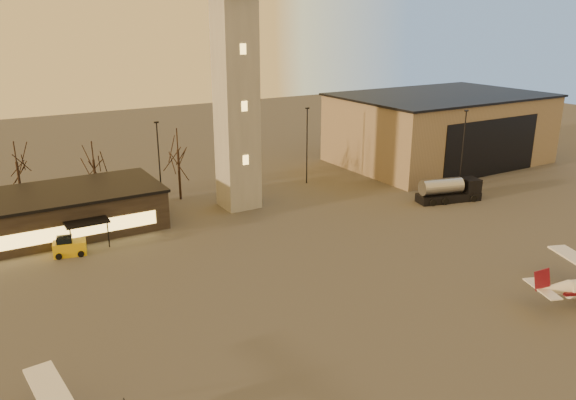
{
  "coord_description": "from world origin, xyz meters",
  "views": [
    {
      "loc": [
        -27.21,
        -26.81,
        21.1
      ],
      "look_at": [
        -3.44,
        13.0,
        6.03
      ],
      "focal_mm": 35.0,
      "sensor_mm": 36.0,
      "label": 1
    }
  ],
  "objects_px": {
    "control_tower": "(235,64)",
    "fuel_truck": "(449,192)",
    "hangar": "(440,128)",
    "terminal": "(33,216)",
    "service_cart": "(69,248)"
  },
  "relations": [
    {
      "from": "hangar",
      "to": "terminal",
      "type": "bearing_deg",
      "value": -178.03
    },
    {
      "from": "fuel_truck",
      "to": "service_cart",
      "type": "height_order",
      "value": "fuel_truck"
    },
    {
      "from": "service_cart",
      "to": "control_tower",
      "type": "bearing_deg",
      "value": 26.28
    },
    {
      "from": "control_tower",
      "to": "fuel_truck",
      "type": "bearing_deg",
      "value": -26.7
    },
    {
      "from": "terminal",
      "to": "service_cart",
      "type": "bearing_deg",
      "value": -73.52
    },
    {
      "from": "control_tower",
      "to": "hangar",
      "type": "xyz_separation_m",
      "value": [
        36.0,
        3.98,
        -11.17
      ]
    },
    {
      "from": "hangar",
      "to": "fuel_truck",
      "type": "bearing_deg",
      "value": -131.41
    },
    {
      "from": "control_tower",
      "to": "service_cart",
      "type": "height_order",
      "value": "control_tower"
    },
    {
      "from": "fuel_truck",
      "to": "terminal",
      "type": "bearing_deg",
      "value": 177.41
    },
    {
      "from": "fuel_truck",
      "to": "service_cart",
      "type": "distance_m",
      "value": 42.97
    },
    {
      "from": "hangar",
      "to": "service_cart",
      "type": "distance_m",
      "value": 56.84
    },
    {
      "from": "service_cart",
      "to": "terminal",
      "type": "bearing_deg",
      "value": 119.1
    },
    {
      "from": "control_tower",
      "to": "terminal",
      "type": "height_order",
      "value": "control_tower"
    },
    {
      "from": "terminal",
      "to": "service_cart",
      "type": "relative_size",
      "value": 8.08
    },
    {
      "from": "hangar",
      "to": "terminal",
      "type": "distance_m",
      "value": 58.11
    }
  ]
}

